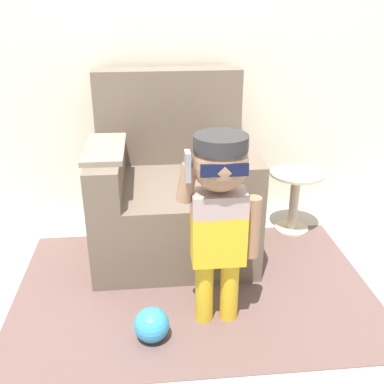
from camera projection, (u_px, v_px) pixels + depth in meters
ground_plane at (184, 266)px, 2.70m from camera, size 10.00×10.00×0.00m
wall_back at (173, 27)px, 2.92m from camera, size 10.00×0.05×2.60m
armchair at (171, 188)px, 2.83m from camera, size 0.96×0.94×1.07m
person_child at (220, 203)px, 2.01m from camera, size 0.39×0.29×0.96m
side_table at (295, 196)px, 3.01m from camera, size 0.35×0.35×0.43m
rug at (194, 288)px, 2.49m from camera, size 1.94×1.29×0.01m
toy_ball at (152, 325)px, 2.09m from camera, size 0.17×0.17×0.17m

